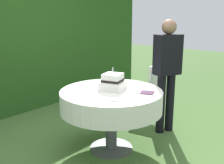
# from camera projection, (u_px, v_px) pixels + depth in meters

# --- Properties ---
(ground_plane) EXTENTS (20.00, 20.00, 0.00)m
(ground_plane) POSITION_uv_depth(u_px,v_px,m) (111.00, 148.00, 3.48)
(ground_plane) COLOR #476B33
(foliage_hedge) EXTENTS (6.20, 0.60, 2.28)m
(foliage_hedge) POSITION_uv_depth(u_px,v_px,m) (9.00, 46.00, 4.65)
(foliage_hedge) COLOR #234C19
(foliage_hedge) RESTS_ON ground_plane
(cake_table) EXTENTS (1.24, 1.24, 0.77)m
(cake_table) POSITION_uv_depth(u_px,v_px,m) (111.00, 101.00, 3.33)
(cake_table) COLOR #4C4C51
(cake_table) RESTS_ON ground_plane
(wedding_cake) EXTENTS (0.35, 0.35, 0.27)m
(wedding_cake) POSITION_uv_depth(u_px,v_px,m) (113.00, 82.00, 3.33)
(wedding_cake) COLOR white
(wedding_cake) RESTS_ON cake_table
(serving_plate_near) EXTENTS (0.14, 0.14, 0.01)m
(serving_plate_near) POSITION_uv_depth(u_px,v_px,m) (111.00, 81.00, 3.72)
(serving_plate_near) COLOR white
(serving_plate_near) RESTS_ON cake_table
(serving_plate_far) EXTENTS (0.10, 0.10, 0.01)m
(serving_plate_far) POSITION_uv_depth(u_px,v_px,m) (114.00, 100.00, 2.92)
(serving_plate_far) COLOR white
(serving_plate_far) RESTS_ON cake_table
(napkin_stack) EXTENTS (0.20, 0.20, 0.01)m
(napkin_stack) POSITION_uv_depth(u_px,v_px,m) (147.00, 93.00, 3.19)
(napkin_stack) COLOR #4C2D47
(napkin_stack) RESTS_ON cake_table
(garden_chair) EXTENTS (0.47, 0.47, 0.89)m
(garden_chair) POSITION_uv_depth(u_px,v_px,m) (148.00, 86.00, 4.40)
(garden_chair) COLOR white
(garden_chair) RESTS_ON ground_plane
(standing_person) EXTENTS (0.41, 0.33, 1.60)m
(standing_person) POSITION_uv_depth(u_px,v_px,m) (167.00, 69.00, 3.78)
(standing_person) COLOR black
(standing_person) RESTS_ON ground_plane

